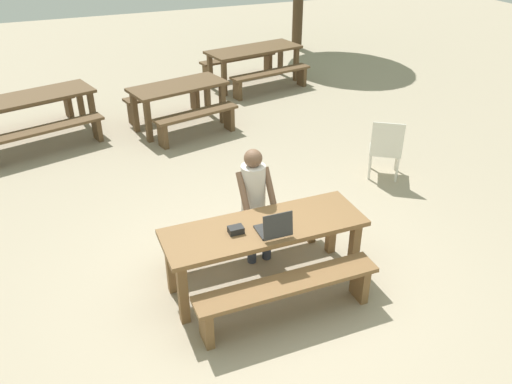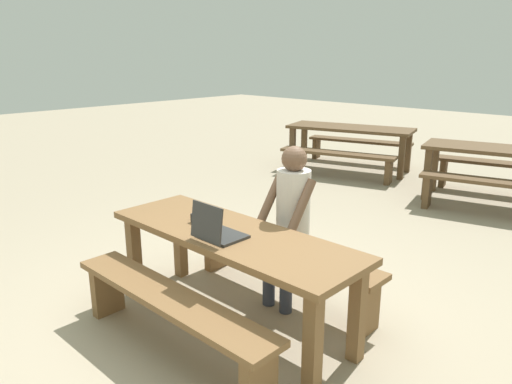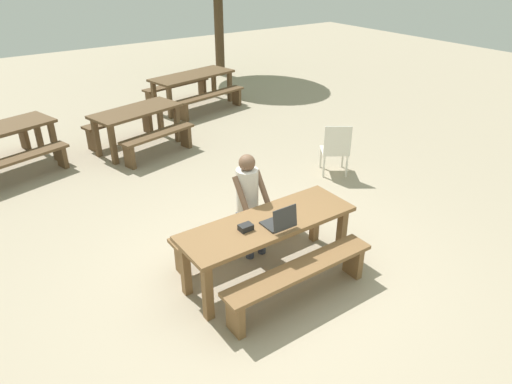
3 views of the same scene
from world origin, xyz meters
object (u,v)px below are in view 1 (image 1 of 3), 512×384
(person_seated, at_px, (255,197))
(picnic_table_mid, at_px, (254,54))
(plastic_chair, at_px, (386,148))
(laptop, at_px, (274,228))
(picnic_table_rear, at_px, (27,103))
(picnic_table_distant, at_px, (178,92))
(small_pouch, at_px, (236,230))
(picnic_table_front, at_px, (264,235))

(person_seated, relative_size, picnic_table_mid, 0.61)
(person_seated, bearing_deg, plastic_chair, 22.84)
(laptop, bearing_deg, picnic_table_rear, -66.09)
(picnic_table_distant, bearing_deg, plastic_chair, -66.37)
(person_seated, relative_size, plastic_chair, 1.44)
(laptop, relative_size, person_seated, 0.23)
(laptop, distance_m, person_seated, 0.71)
(laptop, xyz_separation_m, small_pouch, (-0.34, 0.16, -0.03))
(laptop, xyz_separation_m, picnic_table_rear, (-2.17, 5.05, -0.15))
(plastic_chair, bearing_deg, picnic_table_distant, -18.46)
(person_seated, bearing_deg, picnic_table_distant, 87.46)
(picnic_table_front, relative_size, picnic_table_mid, 0.96)
(plastic_chair, distance_m, picnic_table_distant, 3.71)
(picnic_table_mid, bearing_deg, laptop, -121.35)
(laptop, height_order, plastic_chair, laptop)
(person_seated, xyz_separation_m, plastic_chair, (2.42, 1.02, -0.28))
(small_pouch, distance_m, person_seated, 0.68)
(picnic_table_rear, bearing_deg, small_pouch, -85.18)
(plastic_chair, height_order, picnic_table_mid, plastic_chair)
(picnic_table_mid, height_order, picnic_table_rear, picnic_table_mid)
(plastic_chair, distance_m, picnic_table_rear, 5.74)
(picnic_table_front, relative_size, small_pouch, 14.00)
(small_pouch, distance_m, plastic_chair, 3.25)
(picnic_table_distant, bearing_deg, person_seated, -106.07)
(laptop, height_order, picnic_table_distant, laptop)
(small_pouch, distance_m, picnic_table_mid, 6.81)
(laptop, bearing_deg, person_seated, -95.50)
(picnic_table_rear, height_order, picnic_table_distant, picnic_table_distant)
(picnic_table_mid, bearing_deg, picnic_table_distant, -151.50)
(picnic_table_front, xyz_separation_m, picnic_table_distant, (0.28, 4.50, 0.02))
(small_pouch, relative_size, plastic_chair, 0.16)
(picnic_table_front, xyz_separation_m, picnic_table_mid, (2.38, 6.25, 0.04))
(picnic_table_mid, bearing_deg, small_pouch, -124.50)
(person_seated, height_order, picnic_table_distant, person_seated)
(plastic_chair, bearing_deg, picnic_table_front, 65.93)
(person_seated, bearing_deg, small_pouch, -127.32)
(laptop, distance_m, small_pouch, 0.38)
(small_pouch, xyz_separation_m, plastic_chair, (2.83, 1.56, -0.30))
(laptop, distance_m, plastic_chair, 3.05)
(laptop, relative_size, small_pouch, 2.07)
(laptop, relative_size, picnic_table_mid, 0.14)
(picnic_table_front, xyz_separation_m, laptop, (0.03, -0.17, 0.18))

